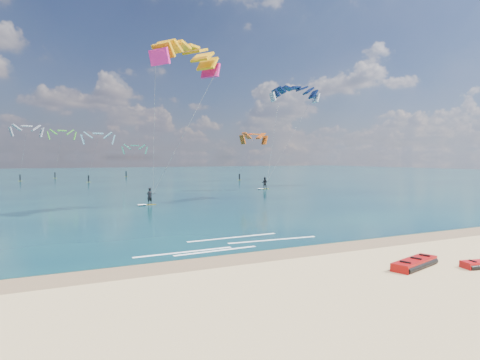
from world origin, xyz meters
The scene contains 8 objects.
ground centered at (0.00, 40.00, 0.00)m, with size 320.00×320.00×0.00m, color tan.
wet_sand_strip centered at (0.00, 3.00, 0.00)m, with size 320.00×2.40×0.01m, color brown.
sea centered at (0.00, 104.00, 0.02)m, with size 320.00×200.00×0.04m, color #092535.
packed_kite_left centered at (5.08, -2.17, 0.00)m, with size 3.26×1.22×0.44m, color #A90A09, non-canonical shape.
kitesurfer_main centered at (1.87, 26.13, 9.00)m, with size 9.41×8.73×17.35m.
kitesurfer_far centered at (24.89, 41.78, 9.28)m, with size 10.12×5.98×17.49m.
shoreline_foam centered at (-0.49, 6.31, 0.05)m, with size 11.77×3.59×0.01m.
distant_kites centered at (-7.61, 81.31, 5.44)m, with size 78.80×33.70×13.68m.
Camera 1 is at (-10.92, -16.19, 5.12)m, focal length 32.00 mm.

